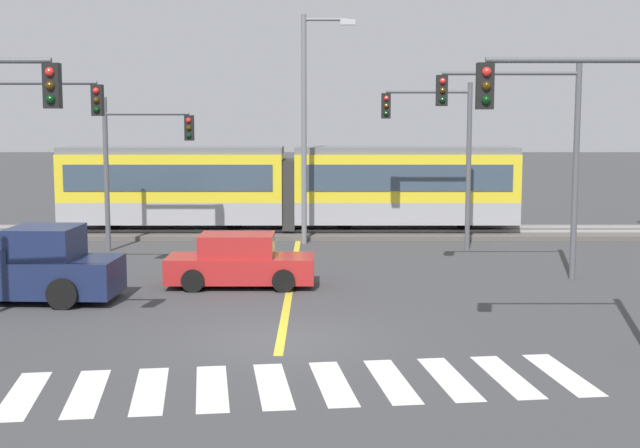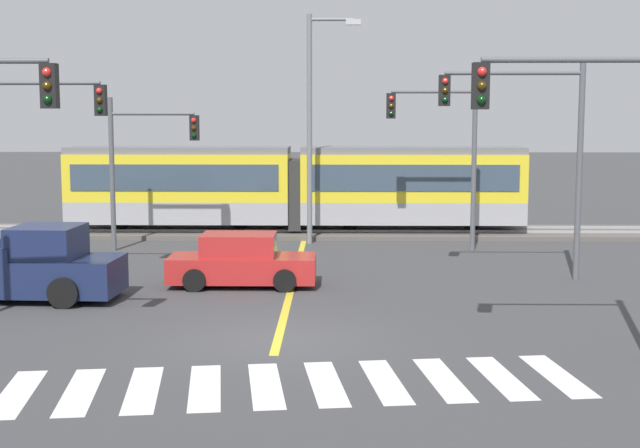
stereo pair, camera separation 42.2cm
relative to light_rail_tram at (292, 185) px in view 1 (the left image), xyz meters
name	(u,v)px [view 1 (the left image)]	position (x,y,z in m)	size (l,w,h in m)	color
ground_plane	(283,340)	(0.41, -17.38, -2.05)	(200.00, 200.00, 0.00)	#3D3D3F
track_bed	(302,232)	(0.41, 0.01, -1.96)	(120.00, 4.00, 0.18)	#56514C
rail_near	(301,231)	(0.41, -0.71, -1.82)	(120.00, 0.08, 0.10)	#939399
rail_far	(302,227)	(0.41, 0.73, -1.82)	(120.00, 0.08, 0.10)	#939399
light_rail_tram	(292,185)	(0.00, 0.00, 0.00)	(18.50, 2.64, 3.43)	#9E9EA3
crosswalk_stripe_1	(25,395)	(-3.96, -21.27, -2.04)	(0.56, 2.80, 0.01)	silver
crosswalk_stripe_2	(90,392)	(-2.86, -21.12, -2.04)	(0.56, 2.80, 0.01)	silver
crosswalk_stripe_3	(153,390)	(-1.77, -20.98, -2.04)	(0.56, 2.80, 0.01)	silver
crosswalk_stripe_4	(215,388)	(-0.68, -20.84, -2.04)	(0.56, 2.80, 0.01)	silver
crosswalk_stripe_5	(275,385)	(0.41, -20.69, -2.04)	(0.56, 2.80, 0.01)	silver
crosswalk_stripe_6	(335,383)	(1.50, -20.55, -2.04)	(0.56, 2.80, 0.01)	silver
crosswalk_stripe_7	(394,381)	(2.59, -20.41, -2.04)	(0.56, 2.80, 0.01)	silver
crosswalk_stripe_8	(452,379)	(3.68, -20.27, -2.04)	(0.56, 2.80, 0.01)	silver
crosswalk_stripe_9	(509,376)	(4.77, -20.12, -2.04)	(0.56, 2.80, 0.01)	silver
crosswalk_stripe_10	(565,374)	(5.86, -19.98, -2.04)	(0.56, 2.80, 0.01)	silver
lane_centre_line	(294,280)	(0.41, -10.34, -2.05)	(0.20, 16.70, 0.01)	gold
sedan_crossing	(243,262)	(-1.03, -11.21, -1.35)	(4.20, 1.92, 1.52)	#B22323
pickup_truck	(24,269)	(-6.64, -13.22, -1.21)	(5.48, 2.41, 1.98)	#192347
traffic_light_near_right	(604,148)	(6.78, -18.90, 2.19)	(3.75, 0.38, 6.54)	#515459
traffic_light_far_right	(442,140)	(5.56, -4.31, 1.96)	(3.25, 0.38, 6.05)	#515459
traffic_light_mid_left	(12,139)	(-7.77, -10.45, 2.14)	(4.25, 0.38, 6.40)	#515459
traffic_light_far_left	(140,152)	(-5.27, -4.56, 1.52)	(3.25, 0.38, 5.52)	#515459
traffic_light_mid_right	(533,134)	(7.45, -10.10, 2.29)	(4.25, 0.38, 6.55)	#515459
street_lamp_centre	(311,116)	(0.84, -2.63, 2.82)	(2.01, 0.28, 8.62)	slate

